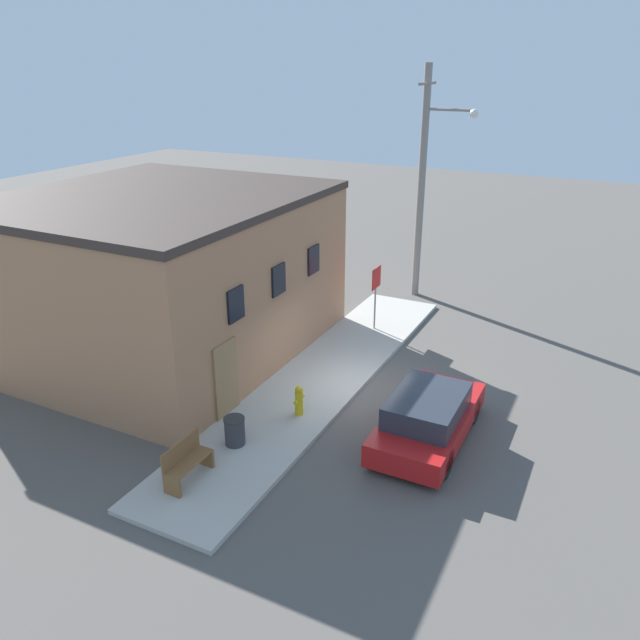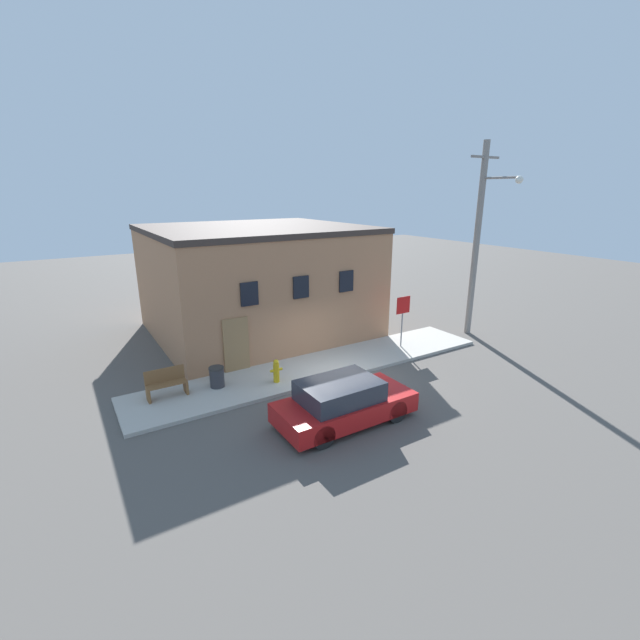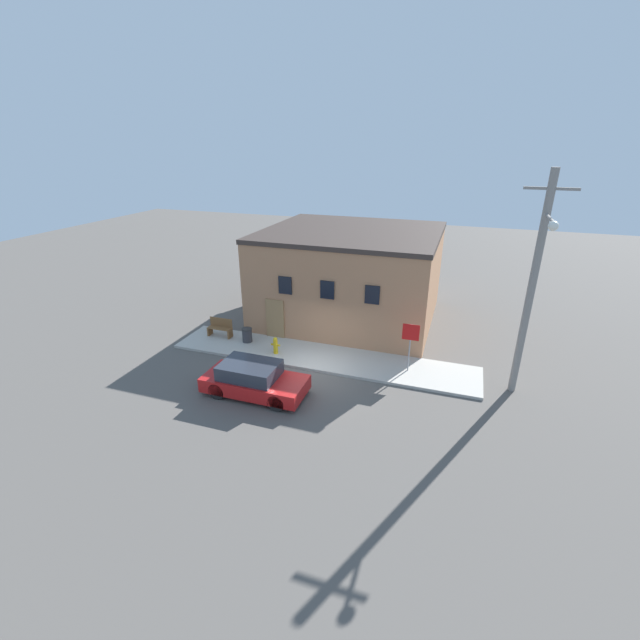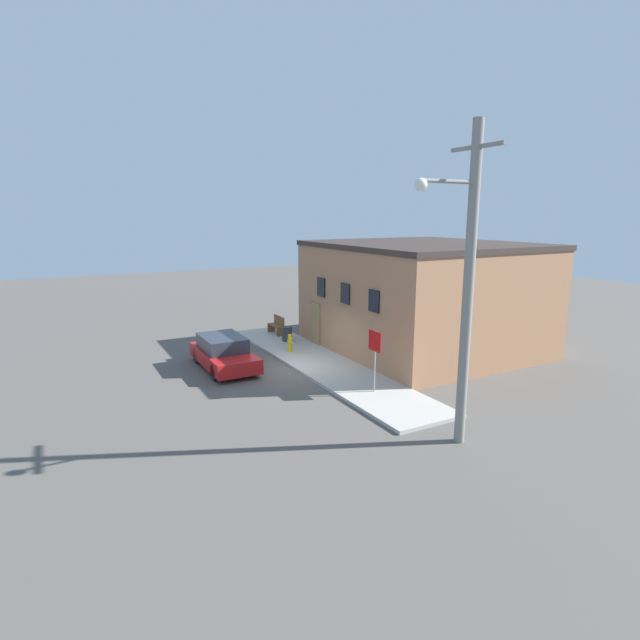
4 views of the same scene
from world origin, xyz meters
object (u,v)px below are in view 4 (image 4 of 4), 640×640
fire_hydrant (290,343)px  stop_sign (375,349)px  parked_car (224,353)px  trash_bin (287,334)px  utility_pole (466,281)px  bench (277,325)px

fire_hydrant → stop_sign: 6.44m
fire_hydrant → parked_car: size_ratio=0.20×
trash_bin → utility_pole: utility_pole is taller
utility_pole → parked_car: size_ratio=2.09×
utility_pole → fire_hydrant: bearing=-178.5°
trash_bin → parked_car: bearing=-58.9°
stop_sign → parked_car: 6.97m
stop_sign → utility_pole: (4.35, -0.11, 2.96)m
utility_pole → parked_car: bearing=-160.1°
trash_bin → parked_car: size_ratio=0.17×
fire_hydrant → parked_car: bearing=-80.7°
fire_hydrant → utility_pole: (10.67, 0.29, 4.13)m
fire_hydrant → utility_pole: 11.44m
trash_bin → stop_sign: bearing=-2.5°
stop_sign → bench: bearing=177.0°
utility_pole → stop_sign: bearing=178.6°
fire_hydrant → bench: bearing=165.7°
bench → trash_bin: bearing=-5.7°
fire_hydrant → parked_car: 3.43m
stop_sign → fire_hydrant: bearing=-176.4°
bench → parked_car: (4.16, -4.30, 0.08)m
bench → trash_bin: size_ratio=1.78×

